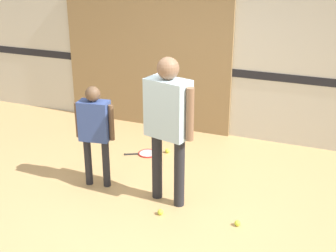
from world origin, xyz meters
TOP-DOWN VIEW (x-y plane):
  - ground_plane at (0.00, 0.00)m, footprint 16.00×16.00m
  - wall_back at (0.00, 2.34)m, footprint 16.00×0.07m
  - wall_panel at (-1.13, 2.29)m, footprint 2.80×0.05m
  - person_instructor at (0.11, 0.11)m, footprint 0.65×0.38m
  - person_student_left at (-0.86, 0.15)m, footprint 0.49×0.25m
  - racket_spare_on_floor at (-0.65, 1.20)m, footprint 0.50×0.39m
  - tennis_ball_near_instructor at (0.14, -0.20)m, footprint 0.07×0.07m
  - tennis_ball_by_spare_racket at (-0.39, 1.34)m, footprint 0.07×0.07m
  - tennis_ball_stray_left at (1.01, -0.10)m, footprint 0.07×0.07m

SIDE VIEW (x-z plane):
  - ground_plane at x=0.00m, z-range 0.00..0.00m
  - racket_spare_on_floor at x=-0.65m, z-range -0.01..0.03m
  - tennis_ball_near_instructor at x=0.14m, z-range 0.00..0.07m
  - tennis_ball_by_spare_racket at x=-0.39m, z-range 0.00..0.07m
  - tennis_ball_stray_left at x=1.01m, z-range 0.00..0.07m
  - person_student_left at x=-0.86m, z-range 0.15..1.45m
  - wall_panel at x=-1.13m, z-range 0.00..2.15m
  - person_instructor at x=0.11m, z-range 0.21..1.95m
  - wall_back at x=0.00m, z-range 0.00..3.20m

